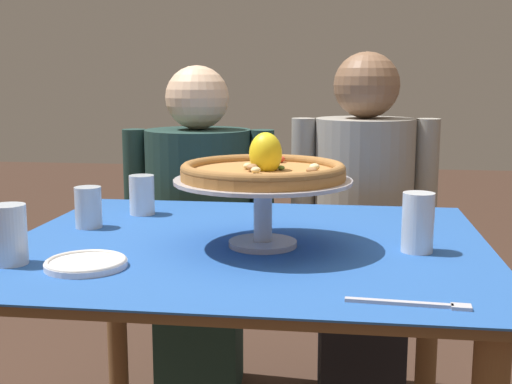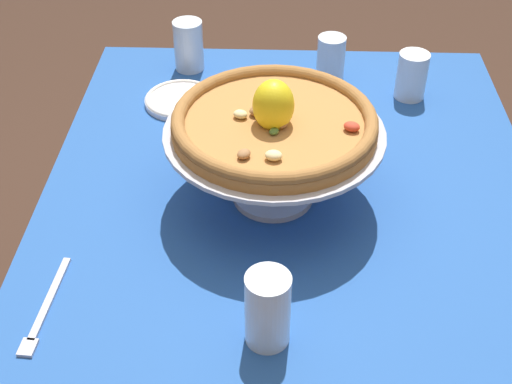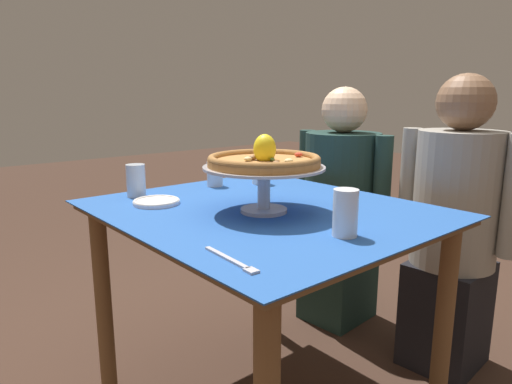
% 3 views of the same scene
% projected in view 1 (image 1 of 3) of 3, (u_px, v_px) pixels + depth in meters
% --- Properties ---
extents(dining_table, '(1.08, 0.95, 0.76)m').
position_uv_depth(dining_table, '(247.00, 291.00, 1.52)').
color(dining_table, brown).
rests_on(dining_table, ground).
extents(pizza_stand, '(0.39, 0.39, 0.15)m').
position_uv_depth(pizza_stand, '(263.00, 195.00, 1.44)').
color(pizza_stand, '#B7B7C1').
rests_on(pizza_stand, dining_table).
extents(pizza, '(0.36, 0.36, 0.10)m').
position_uv_depth(pizza, '(263.00, 170.00, 1.43)').
color(pizza, '#AD753D').
rests_on(pizza, pizza_stand).
extents(water_glass_side_right, '(0.07, 0.07, 0.13)m').
position_uv_depth(water_glass_side_right, '(418.00, 226.00, 1.40)').
color(water_glass_side_right, white).
rests_on(water_glass_side_right, dining_table).
extents(water_glass_front_left, '(0.07, 0.07, 0.12)m').
position_uv_depth(water_glass_front_left, '(9.00, 239.00, 1.31)').
color(water_glass_front_left, silver).
rests_on(water_glass_front_left, dining_table).
extents(water_glass_side_left, '(0.07, 0.07, 0.10)m').
position_uv_depth(water_glass_side_left, '(88.00, 209.00, 1.64)').
color(water_glass_side_left, silver).
rests_on(water_glass_side_left, dining_table).
extents(water_glass_back_left, '(0.07, 0.07, 0.11)m').
position_uv_depth(water_glass_back_left, '(142.00, 197.00, 1.80)').
color(water_glass_back_left, white).
rests_on(water_glass_back_left, dining_table).
extents(side_plate, '(0.16, 0.16, 0.02)m').
position_uv_depth(side_plate, '(86.00, 263.00, 1.29)').
color(side_plate, white).
rests_on(side_plate, dining_table).
extents(dinner_fork, '(0.20, 0.03, 0.01)m').
position_uv_depth(dinner_fork, '(415.00, 304.00, 1.08)').
color(dinner_fork, '#B7B7C1').
rests_on(dinner_fork, dining_table).
extents(diner_left, '(0.52, 0.39, 1.17)m').
position_uv_depth(diner_left, '(199.00, 238.00, 2.31)').
color(diner_left, '#1E3833').
rests_on(diner_left, ground).
extents(diner_right, '(0.49, 0.35, 1.21)m').
position_uv_depth(diner_right, '(362.00, 238.00, 2.26)').
color(diner_right, black).
rests_on(diner_right, ground).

